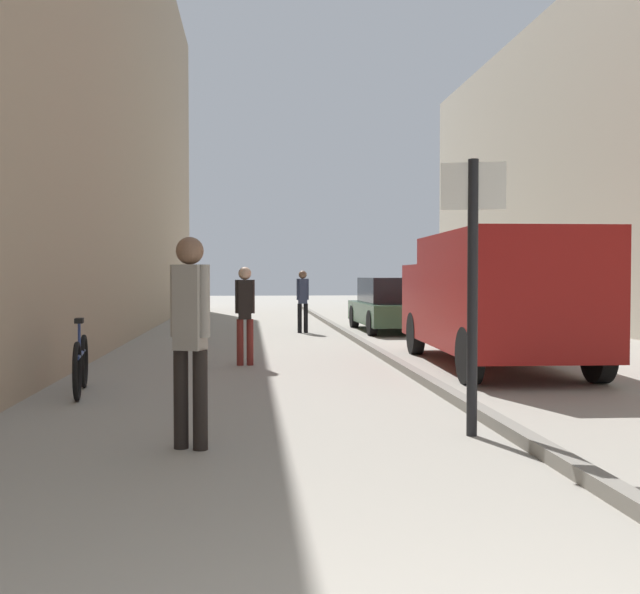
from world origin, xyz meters
TOP-DOWN VIEW (x-y plane):
  - ground_plane at (0.00, 12.00)m, footprint 80.00×80.00m
  - building_facade_left at (-4.71, 12.00)m, footprint 2.23×40.00m
  - kerb_strip at (1.58, 12.00)m, footprint 0.16×40.00m
  - pedestrian_main_foreground at (-0.94, 10.40)m, footprint 0.33×0.22m
  - pedestrian_mid_block at (-1.38, 4.58)m, footprint 0.35×0.28m
  - pedestrian_far_crossing at (0.54, 17.15)m, footprint 0.32×0.21m
  - delivery_van at (3.16, 9.83)m, footprint 2.23×5.55m
  - parked_car at (3.01, 17.51)m, footprint 1.88×4.22m
  - street_sign_post at (1.22, 4.85)m, footprint 0.59×0.19m
  - bicycle_leaning at (-3.00, 7.65)m, footprint 0.31×1.76m

SIDE VIEW (x-z plane):
  - ground_plane at x=0.00m, z-range 0.00..0.00m
  - kerb_strip at x=1.58m, z-range 0.00..0.12m
  - bicycle_leaning at x=-3.00m, z-range -0.11..0.87m
  - parked_car at x=3.01m, z-range -0.01..1.44m
  - pedestrian_far_crossing at x=0.54m, z-range 0.13..1.77m
  - pedestrian_main_foreground at x=-0.94m, z-range 0.13..1.78m
  - pedestrian_mid_block at x=-1.38m, z-range 0.14..1.99m
  - delivery_van at x=3.16m, z-range 0.10..2.27m
  - street_sign_post at x=1.22m, z-range 0.25..2.85m
  - building_facade_left at x=-4.71m, z-range 0.00..12.01m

